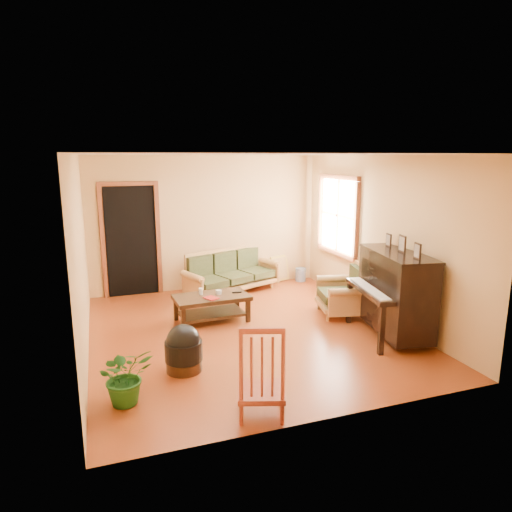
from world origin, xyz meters
name	(u,v)px	position (x,y,z in m)	size (l,w,h in m)	color
floor	(247,331)	(0.00, 0.00, 0.00)	(5.00, 5.00, 0.00)	#67260D
doorway	(131,241)	(-1.45, 2.48, 1.02)	(1.08, 0.16, 2.05)	black
window	(338,215)	(2.21, 1.30, 1.50)	(0.12, 1.36, 1.46)	white
sofa	(232,272)	(0.36, 2.00, 0.40)	(1.87, 0.79, 0.80)	#A5733C
coffee_table	(212,308)	(-0.40, 0.59, 0.21)	(1.17, 0.64, 0.42)	black
armchair	(341,290)	(1.70, 0.20, 0.43)	(0.81, 0.85, 0.85)	#A5733C
piano	(396,295)	(1.97, -0.86, 0.62)	(0.83, 1.41, 1.25)	black
footstool	(184,354)	(-1.13, -0.97, 0.22)	(0.46, 0.46, 0.44)	black
red_chair	(261,368)	(-0.57, -2.19, 0.50)	(0.47, 0.51, 1.00)	maroon
leaning_frame	(280,268)	(1.52, 2.42, 0.29)	(0.43, 0.10, 0.57)	gold
ceramic_crock	(301,275)	(1.94, 2.30, 0.14)	(0.22, 0.22, 0.28)	#2F508E
potted_plant	(126,376)	(-1.85, -1.52, 0.31)	(0.56, 0.49, 0.63)	#1B5518
book	(207,299)	(-0.52, 0.39, 0.43)	(0.16, 0.22, 0.02)	maroon
candle	(201,291)	(-0.54, 0.70, 0.48)	(0.06, 0.06, 0.11)	silver
glass_jar	(219,292)	(-0.27, 0.64, 0.46)	(0.10, 0.10, 0.06)	silver
remote	(237,292)	(0.03, 0.61, 0.43)	(0.15, 0.04, 0.02)	black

